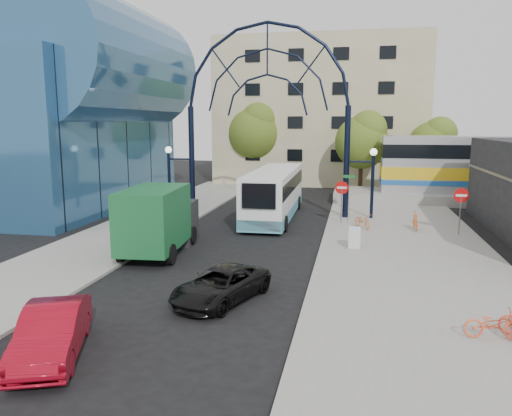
% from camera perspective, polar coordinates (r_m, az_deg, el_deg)
% --- Properties ---
extents(ground, '(120.00, 120.00, 0.00)m').
position_cam_1_polar(ground, '(19.09, -6.20, -8.50)').
color(ground, black).
rests_on(ground, ground).
extents(sidewalk_east, '(8.00, 56.00, 0.12)m').
position_cam_1_polar(sidewalk_east, '(22.22, 17.35, -6.11)').
color(sidewalk_east, gray).
rests_on(sidewalk_east, ground).
extents(plaza_west, '(5.00, 50.00, 0.12)m').
position_cam_1_polar(plaza_west, '(26.85, -15.68, -3.33)').
color(plaza_west, gray).
rests_on(plaza_west, ground).
extents(gateway_arch, '(13.64, 0.44, 12.10)m').
position_cam_1_polar(gateway_arch, '(31.87, 1.28, 14.39)').
color(gateway_arch, black).
rests_on(gateway_arch, ground).
extents(stop_sign, '(0.80, 0.07, 2.50)m').
position_cam_1_polar(stop_sign, '(29.55, 9.76, 1.87)').
color(stop_sign, slate).
rests_on(stop_sign, sidewalk_east).
extents(do_not_enter_sign, '(0.76, 0.07, 2.48)m').
position_cam_1_polar(do_not_enter_sign, '(28.11, 22.38, 0.84)').
color(do_not_enter_sign, slate).
rests_on(do_not_enter_sign, sidewalk_east).
extents(street_name_sign, '(0.70, 0.70, 2.80)m').
position_cam_1_polar(street_name_sign, '(30.13, 10.56, 2.25)').
color(street_name_sign, slate).
rests_on(street_name_sign, sidewalk_east).
extents(sandwich_board, '(0.55, 0.61, 0.99)m').
position_cam_1_polar(sandwich_board, '(23.83, 11.19, -3.10)').
color(sandwich_board, white).
rests_on(sandwich_board, sidewalk_east).
extents(transit_hall, '(16.50, 18.00, 14.50)m').
position_cam_1_polar(transit_hall, '(38.42, -21.92, 10.13)').
color(transit_hall, '#2A5781').
rests_on(transit_hall, ground).
extents(apartment_block, '(20.00, 12.10, 14.00)m').
position_cam_1_polar(apartment_block, '(52.38, 7.53, 10.76)').
color(apartment_block, tan).
rests_on(apartment_block, ground).
extents(tree_north_a, '(4.48, 4.48, 7.00)m').
position_cam_1_polar(tree_north_a, '(43.23, 12.16, 7.70)').
color(tree_north_a, '#382314').
rests_on(tree_north_a, ground).
extents(tree_north_b, '(5.12, 5.12, 8.00)m').
position_cam_1_polar(tree_north_b, '(48.14, -0.00, 8.88)').
color(tree_north_b, '#382314').
rests_on(tree_north_b, ground).
extents(tree_north_c, '(4.16, 4.16, 6.50)m').
position_cam_1_polar(tree_north_c, '(45.72, 19.70, 7.03)').
color(tree_north_c, '#382314').
rests_on(tree_north_c, ground).
extents(city_bus, '(2.74, 11.12, 3.04)m').
position_cam_1_polar(city_bus, '(31.49, 2.11, 1.74)').
color(city_bus, white).
rests_on(city_bus, ground).
extents(green_truck, '(2.75, 6.31, 3.11)m').
position_cam_1_polar(green_truck, '(23.36, -10.96, -1.32)').
color(green_truck, black).
rests_on(green_truck, ground).
extents(black_suv, '(3.12, 4.43, 1.12)m').
position_cam_1_polar(black_suv, '(16.99, -4.03, -8.79)').
color(black_suv, black).
rests_on(black_suv, ground).
extents(red_sedan, '(2.76, 4.25, 1.32)m').
position_cam_1_polar(red_sedan, '(14.15, -22.27, -12.96)').
color(red_sedan, maroon).
rests_on(red_sedan, ground).
extents(bike_near_a, '(1.25, 1.63, 0.82)m').
position_cam_1_polar(bike_near_a, '(28.63, 12.10, -1.42)').
color(bike_near_a, orange).
rests_on(bike_near_a, sidewalk_east).
extents(bike_near_b, '(0.52, 1.67, 1.00)m').
position_cam_1_polar(bike_near_b, '(28.89, 17.75, -1.40)').
color(bike_near_b, orange).
rests_on(bike_near_b, sidewalk_east).
extents(bike_far_a, '(1.63, 0.66, 0.84)m').
position_cam_1_polar(bike_far_a, '(15.37, 25.55, -11.87)').
color(bike_far_a, '#EB592F').
rests_on(bike_far_a, sidewalk_east).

